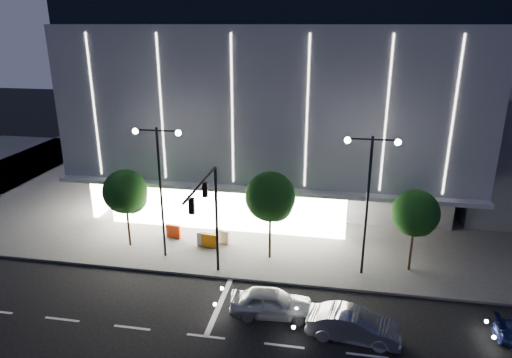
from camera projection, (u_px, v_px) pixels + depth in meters
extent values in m
plane|color=black|center=(178.00, 315.00, 24.88)|extent=(160.00, 160.00, 0.00)
cube|color=#474747|center=(304.00, 179.00, 46.37)|extent=(70.00, 40.00, 0.15)
cube|color=#4C4C51|center=(285.00, 159.00, 46.08)|extent=(28.00, 21.00, 4.00)
cube|color=#95959A|center=(284.00, 87.00, 41.78)|extent=(30.00, 25.00, 11.00)
cube|color=black|center=(286.00, 6.00, 39.51)|extent=(29.40, 24.50, 3.00)
cube|color=white|center=(225.00, 207.00, 34.19)|extent=(18.00, 0.40, 3.60)
cube|color=white|center=(122.00, 177.00, 40.93)|extent=(0.40, 10.00, 3.60)
cube|color=#95959A|center=(262.00, 188.00, 32.08)|extent=(30.00, 2.00, 0.30)
cube|color=white|center=(262.00, 112.00, 30.12)|extent=(24.00, 0.06, 10.00)
cylinder|color=black|center=(217.00, 222.00, 28.05)|extent=(0.18, 0.18, 7.00)
cylinder|color=black|center=(201.00, 184.00, 24.21)|extent=(0.14, 5.80, 0.14)
cube|color=black|center=(205.00, 190.00, 25.06)|extent=(0.28, 0.18, 0.85)
cube|color=black|center=(192.00, 206.00, 22.82)|extent=(0.28, 0.18, 0.85)
sphere|color=#FF0C0C|center=(203.00, 184.00, 24.98)|extent=(0.14, 0.14, 0.14)
cylinder|color=black|center=(161.00, 195.00, 29.51)|extent=(0.16, 0.16, 9.00)
cylinder|color=black|center=(146.00, 130.00, 28.23)|extent=(1.40, 0.10, 0.10)
cylinder|color=black|center=(167.00, 131.00, 27.99)|extent=(1.40, 0.10, 0.10)
sphere|color=white|center=(135.00, 131.00, 28.37)|extent=(0.36, 0.36, 0.36)
sphere|color=white|center=(178.00, 133.00, 27.91)|extent=(0.36, 0.36, 0.36)
cylinder|color=black|center=(367.00, 209.00, 27.34)|extent=(0.16, 0.16, 9.00)
cylinder|color=black|center=(360.00, 139.00, 26.06)|extent=(1.40, 0.10, 0.10)
cylinder|color=black|center=(385.00, 140.00, 25.83)|extent=(1.40, 0.10, 0.10)
sphere|color=white|center=(348.00, 140.00, 26.21)|extent=(0.36, 0.36, 0.36)
sphere|color=white|center=(398.00, 142.00, 25.74)|extent=(0.36, 0.36, 0.36)
cylinder|color=black|center=(128.00, 223.00, 31.78)|extent=(0.16, 0.16, 3.78)
sphere|color=#113F13|center=(125.00, 191.00, 31.03)|extent=(3.02, 3.02, 3.02)
sphere|color=#113F13|center=(131.00, 198.00, 31.34)|extent=(2.16, 2.16, 2.16)
sphere|color=#113F13|center=(121.00, 196.00, 31.04)|extent=(1.94, 1.94, 1.94)
cylinder|color=black|center=(270.00, 232.00, 30.07)|extent=(0.16, 0.16, 4.06)
sphere|color=#113F13|center=(270.00, 197.00, 29.26)|extent=(3.25, 3.25, 3.25)
sphere|color=#113F13|center=(275.00, 204.00, 29.59)|extent=(2.32, 2.32, 2.32)
sphere|color=#113F13|center=(266.00, 202.00, 29.28)|extent=(2.09, 2.09, 2.09)
cylinder|color=black|center=(411.00, 246.00, 28.64)|extent=(0.16, 0.16, 3.64)
sphere|color=#113F13|center=(415.00, 213.00, 27.92)|extent=(2.91, 2.91, 2.91)
sphere|color=#113F13|center=(419.00, 220.00, 28.22)|extent=(2.08, 2.08, 2.08)
sphere|color=#113F13|center=(411.00, 218.00, 27.92)|extent=(1.87, 1.87, 1.87)
imported|color=#B0B3B8|center=(272.00, 303.00, 24.62)|extent=(4.66, 2.15, 1.55)
imported|color=#A5A8AC|center=(354.00, 325.00, 22.79)|extent=(4.81, 2.17, 1.53)
cube|color=#FF390E|center=(174.00, 231.00, 33.32)|extent=(1.12, 0.41, 1.00)
cube|color=silver|center=(205.00, 239.00, 32.17)|extent=(1.11, 0.32, 1.00)
cube|color=orange|center=(209.00, 240.00, 31.93)|extent=(1.12, 0.36, 1.00)
cube|color=#BABABA|center=(222.00, 237.00, 32.51)|extent=(1.12, 0.58, 1.00)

